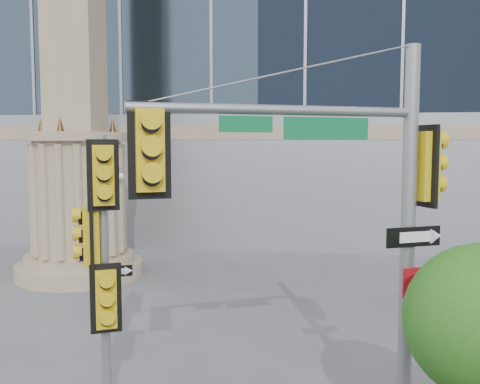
# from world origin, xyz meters

# --- Properties ---
(monument) EXTENTS (4.40, 4.40, 16.60)m
(monument) POSITION_xyz_m (-6.00, 9.00, 5.52)
(monument) COLOR gray
(monument) RESTS_ON ground
(main_signal_pole) EXTENTS (4.53, 2.26, 6.19)m
(main_signal_pole) POSITION_xyz_m (2.33, -1.01, 3.84)
(main_signal_pole) COLOR slate
(main_signal_pole) RESTS_ON ground
(secondary_signal_pole) EXTENTS (0.91, 0.66, 4.84)m
(secondary_signal_pole) POSITION_xyz_m (-1.73, -0.28, 2.84)
(secondary_signal_pole) COLOR slate
(secondary_signal_pole) RESTS_ON ground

